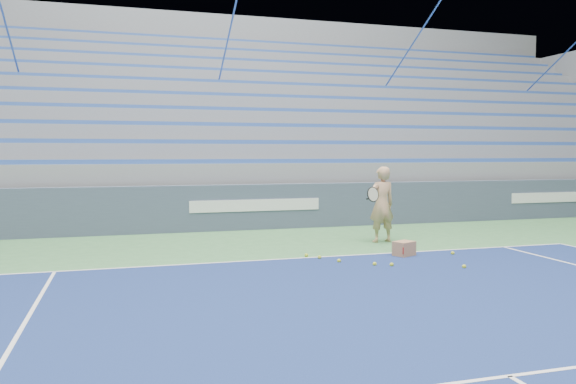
# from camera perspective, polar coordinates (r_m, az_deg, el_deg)

# --- Properties ---
(sponsor_barrier) EXTENTS (30.00, 0.32, 1.10)m
(sponsor_barrier) POSITION_cam_1_polar(r_m,az_deg,el_deg) (13.73, -3.41, -1.50)
(sponsor_barrier) COLOR #3F4A60
(sponsor_barrier) RESTS_ON ground
(bleachers) EXTENTS (31.00, 9.15, 7.30)m
(bleachers) POSITION_cam_1_polar(r_m,az_deg,el_deg) (19.29, -7.25, 5.43)
(bleachers) COLOR gray
(bleachers) RESTS_ON ground
(tennis_player) EXTENTS (0.91, 0.83, 1.58)m
(tennis_player) POSITION_cam_1_polar(r_m,az_deg,el_deg) (11.83, 9.49, -1.25)
(tennis_player) COLOR tan
(tennis_player) RESTS_ON ground
(ball_box) EXTENTS (0.44, 0.41, 0.27)m
(ball_box) POSITION_cam_1_polar(r_m,az_deg,el_deg) (10.39, 11.71, -5.67)
(ball_box) COLOR #A87651
(ball_box) RESTS_ON ground
(tennis_ball_0) EXTENTS (0.07, 0.07, 0.07)m
(tennis_ball_0) POSITION_cam_1_polar(r_m,az_deg,el_deg) (9.93, 3.23, -6.64)
(tennis_ball_0) COLOR #C7D22B
(tennis_ball_0) RESTS_ON ground
(tennis_ball_1) EXTENTS (0.07, 0.07, 0.07)m
(tennis_ball_1) POSITION_cam_1_polar(r_m,az_deg,el_deg) (9.55, 17.46, -7.24)
(tennis_ball_1) COLOR #C7D22B
(tennis_ball_1) RESTS_ON ground
(tennis_ball_2) EXTENTS (0.07, 0.07, 0.07)m
(tennis_ball_2) POSITION_cam_1_polar(r_m,az_deg,el_deg) (10.11, 1.88, -6.44)
(tennis_ball_2) COLOR #C7D22B
(tennis_ball_2) RESTS_ON ground
(tennis_ball_3) EXTENTS (0.07, 0.07, 0.07)m
(tennis_ball_3) POSITION_cam_1_polar(r_m,az_deg,el_deg) (9.63, 5.21, -6.98)
(tennis_ball_3) COLOR #C7D22B
(tennis_ball_3) RESTS_ON ground
(tennis_ball_4) EXTENTS (0.07, 0.07, 0.07)m
(tennis_ball_4) POSITION_cam_1_polar(r_m,az_deg,el_deg) (9.43, 10.49, -7.27)
(tennis_ball_4) COLOR #C7D22B
(tennis_ball_4) RESTS_ON ground
(tennis_ball_5) EXTENTS (0.07, 0.07, 0.07)m
(tennis_ball_5) POSITION_cam_1_polar(r_m,az_deg,el_deg) (9.44, 8.79, -7.24)
(tennis_ball_5) COLOR #C7D22B
(tennis_ball_5) RESTS_ON ground
(tennis_ball_6) EXTENTS (0.07, 0.07, 0.07)m
(tennis_ball_6) POSITION_cam_1_polar(r_m,az_deg,el_deg) (10.74, 16.39, -5.98)
(tennis_ball_6) COLOR #C7D22B
(tennis_ball_6) RESTS_ON ground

